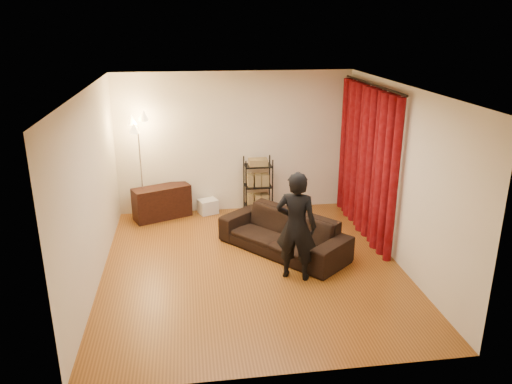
{
  "coord_description": "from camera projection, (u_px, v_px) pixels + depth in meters",
  "views": [
    {
      "loc": [
        -0.9,
        -6.81,
        3.59
      ],
      "look_at": [
        0.1,
        0.3,
        1.1
      ],
      "focal_mm": 35.0,
      "sensor_mm": 36.0,
      "label": 1
    }
  ],
  "objects": [
    {
      "name": "wire_shelf",
      "position": [
        258.0,
        186.0,
        9.6
      ],
      "size": [
        0.56,
        0.45,
        1.11
      ],
      "primitive_type": null,
      "rotation": [
        0.0,
        0.0,
        0.2
      ],
      "color": "black",
      "rests_on": "ground"
    },
    {
      "name": "wall_right",
      "position": [
        400.0,
        176.0,
        7.52
      ],
      "size": [
        0.0,
        5.0,
        5.0
      ],
      "primitive_type": "plane",
      "rotation": [
        1.57,
        0.0,
        -1.57
      ],
      "color": "beige",
      "rests_on": "ground"
    },
    {
      "name": "curtain",
      "position": [
        366.0,
        162.0,
        8.58
      ],
      "size": [
        0.22,
        2.65,
        2.55
      ],
      "primitive_type": null,
      "color": "maroon",
      "rests_on": "ground"
    },
    {
      "name": "wall_back",
      "position": [
        235.0,
        143.0,
        9.56
      ],
      "size": [
        5.0,
        0.0,
        5.0
      ],
      "primitive_type": "plane",
      "rotation": [
        1.57,
        0.0,
        0.0
      ],
      "color": "beige",
      "rests_on": "ground"
    },
    {
      "name": "wall_front",
      "position": [
        286.0,
        261.0,
        4.88
      ],
      "size": [
        5.0,
        0.0,
        5.0
      ],
      "primitive_type": "plane",
      "rotation": [
        -1.57,
        0.0,
        0.0
      ],
      "color": "beige",
      "rests_on": "ground"
    },
    {
      "name": "sofa",
      "position": [
        283.0,
        233.0,
        8.06
      ],
      "size": [
        2.04,
        2.19,
        0.63
      ],
      "primitive_type": "imported",
      "rotation": [
        0.0,
        0.0,
        -0.87
      ],
      "color": "black",
      "rests_on": "ground"
    },
    {
      "name": "person",
      "position": [
        296.0,
        226.0,
        7.09
      ],
      "size": [
        0.7,
        0.59,
        1.62
      ],
      "primitive_type": "imported",
      "rotation": [
        0.0,
        0.0,
        2.72
      ],
      "color": "black",
      "rests_on": "ground"
    },
    {
      "name": "media_cabinet",
      "position": [
        162.0,
        202.0,
        9.44
      ],
      "size": [
        1.13,
        0.78,
        0.62
      ],
      "primitive_type": "cube",
      "rotation": [
        0.0,
        0.0,
        0.4
      ],
      "color": "black",
      "rests_on": "ground"
    },
    {
      "name": "ceiling",
      "position": [
        252.0,
        88.0,
        6.78
      ],
      "size": [
        5.0,
        5.0,
        0.0
      ],
      "primitive_type": "plane",
      "rotation": [
        3.14,
        0.0,
        0.0
      ],
      "color": "white",
      "rests_on": "ground"
    },
    {
      "name": "floor_lamp",
      "position": [
        141.0,
        169.0,
        9.1
      ],
      "size": [
        0.44,
        0.44,
        1.99
      ],
      "primitive_type": null,
      "rotation": [
        0.0,
        0.0,
        -0.27
      ],
      "color": "silver",
      "rests_on": "ground"
    },
    {
      "name": "curtain_rod",
      "position": [
        373.0,
        85.0,
        8.15
      ],
      "size": [
        0.04,
        2.65,
        0.04
      ],
      "primitive_type": "cylinder",
      "rotation": [
        1.57,
        0.0,
        0.0
      ],
      "color": "black",
      "rests_on": "wall_right"
    },
    {
      "name": "floor",
      "position": [
        252.0,
        266.0,
        7.66
      ],
      "size": [
        5.0,
        5.0,
        0.0
      ],
      "primitive_type": "plane",
      "color": "brown",
      "rests_on": "ground"
    },
    {
      "name": "wall_left",
      "position": [
        92.0,
        190.0,
        6.92
      ],
      "size": [
        0.0,
        5.0,
        5.0
      ],
      "primitive_type": "plane",
      "rotation": [
        1.57,
        0.0,
        1.57
      ],
      "color": "beige",
      "rests_on": "ground"
    },
    {
      "name": "storage_boxes",
      "position": [
        208.0,
        207.0,
        9.7
      ],
      "size": [
        0.42,
        0.38,
        0.29
      ],
      "primitive_type": null,
      "rotation": [
        0.0,
        0.0,
        0.35
      ],
      "color": "silver",
      "rests_on": "ground"
    }
  ]
}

